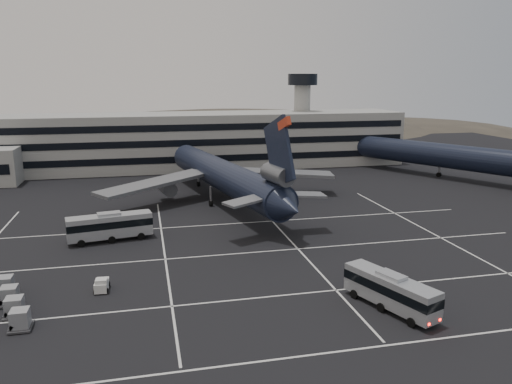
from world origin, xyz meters
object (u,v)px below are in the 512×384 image
bus_near (390,290)px  bus_far (110,225)px  trijet_main (224,175)px  tug_a (102,285)px

bus_near → bus_far: 40.95m
trijet_main → tug_a: 41.54m
bus_near → tug_a: size_ratio=4.32×
trijet_main → bus_near: 48.41m
bus_near → tug_a: bearing=138.3°
bus_near → trijet_main: bearing=80.3°
trijet_main → bus_far: (-19.65, -18.41, -2.96)m
tug_a → trijet_main: bearing=65.4°
trijet_main → bus_far: trijet_main is taller
trijet_main → bus_near: trijet_main is taller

